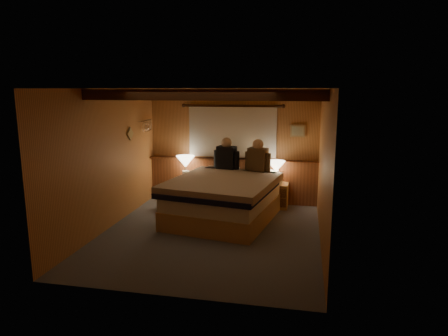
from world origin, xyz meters
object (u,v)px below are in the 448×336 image
(bed, at_px, (225,198))
(lamp_right, at_px, (276,168))
(nightstand_right, at_px, (277,195))
(lamp_left, at_px, (186,163))
(nightstand_left, at_px, (187,191))
(person_left, at_px, (226,156))
(duffel_bag, at_px, (173,201))
(person_right, at_px, (258,158))

(bed, distance_m, lamp_right, 1.33)
(nightstand_right, height_order, lamp_left, lamp_left)
(nightstand_left, distance_m, person_left, 1.19)
(lamp_left, distance_m, person_left, 0.93)
(nightstand_right, xyz_separation_m, lamp_right, (-0.02, -0.02, 0.58))
(bed, relative_size, lamp_left, 4.96)
(nightstand_right, height_order, duffel_bag, nightstand_right)
(nightstand_right, relative_size, lamp_left, 0.97)
(nightstand_right, distance_m, lamp_right, 0.58)
(bed, xyz_separation_m, person_right, (0.51, 0.78, 0.63))
(person_right, bearing_deg, duffel_bag, -150.18)
(lamp_right, bearing_deg, person_right, -160.36)
(duffel_bag, bearing_deg, lamp_right, 29.86)
(lamp_right, height_order, person_left, person_left)
(nightstand_left, relative_size, lamp_left, 0.98)
(nightstand_left, distance_m, lamp_right, 1.99)
(person_left, height_order, duffel_bag, person_left)
(nightstand_right, height_order, lamp_right, lamp_right)
(lamp_left, relative_size, duffel_bag, 0.96)
(lamp_left, relative_size, person_left, 0.76)
(person_left, relative_size, duffel_bag, 1.26)
(nightstand_right, height_order, person_right, person_right)
(person_left, xyz_separation_m, person_right, (0.65, -0.09, -0.00))
(person_right, xyz_separation_m, duffel_bag, (-1.68, -0.35, -0.89))
(nightstand_right, bearing_deg, person_right, -157.61)
(nightstand_left, height_order, person_right, person_right)
(lamp_right, bearing_deg, duffel_bag, -166.74)
(lamp_left, bearing_deg, nightstand_left, -54.82)
(nightstand_left, height_order, lamp_right, lamp_right)
(duffel_bag, bearing_deg, lamp_left, 94.04)
(person_left, bearing_deg, person_right, 3.29)
(nightstand_left, height_order, duffel_bag, nightstand_left)
(person_right, distance_m, duffel_bag, 1.93)
(bed, bearing_deg, nightstand_right, 56.10)
(nightstand_right, relative_size, person_left, 0.74)
(bed, relative_size, duffel_bag, 4.76)
(person_left, distance_m, person_right, 0.66)
(bed, height_order, person_left, person_left)
(nightstand_left, relative_size, lamp_right, 1.07)
(bed, xyz_separation_m, lamp_left, (-1.05, 0.96, 0.44))
(nightstand_left, bearing_deg, person_left, -13.88)
(nightstand_right, distance_m, duffel_bag, 2.12)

